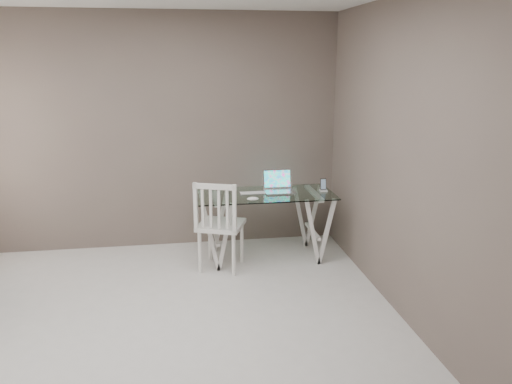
# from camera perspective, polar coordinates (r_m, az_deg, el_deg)

# --- Properties ---
(room) EXTENTS (4.50, 4.52, 2.71)m
(room) POSITION_cam_1_polar(r_m,az_deg,el_deg) (3.60, -12.17, 7.29)
(room) COLOR beige
(room) RESTS_ON ground
(desk) EXTENTS (1.50, 0.70, 0.75)m
(desk) POSITION_cam_1_polar(r_m,az_deg,el_deg) (5.58, 1.05, -3.79)
(desk) COLOR silver
(desk) RESTS_ON ground
(chair) EXTENTS (0.58, 0.58, 0.98)m
(chair) POSITION_cam_1_polar(r_m,az_deg,el_deg) (5.19, -4.28, -3.43)
(chair) COLOR white
(chair) RESTS_ON ground
(laptop) EXTENTS (0.33, 0.28, 0.23)m
(laptop) POSITION_cam_1_polar(r_m,az_deg,el_deg) (5.57, 2.59, 0.67)
(laptop) COLOR silver
(laptop) RESTS_ON desk
(keyboard) EXTENTS (0.29, 0.12, 0.01)m
(keyboard) POSITION_cam_1_polar(r_m,az_deg,el_deg) (5.48, -0.39, -0.12)
(keyboard) COLOR silver
(keyboard) RESTS_ON desk
(mouse) EXTENTS (0.12, 0.07, 0.04)m
(mouse) POSITION_cam_1_polar(r_m,az_deg,el_deg) (5.20, -0.37, -0.78)
(mouse) COLOR white
(mouse) RESTS_ON desk
(phone_dock) EXTENTS (0.08, 0.08, 0.14)m
(phone_dock) POSITION_cam_1_polar(r_m,az_deg,el_deg) (5.61, 7.70, 0.48)
(phone_dock) COLOR white
(phone_dock) RESTS_ON desk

